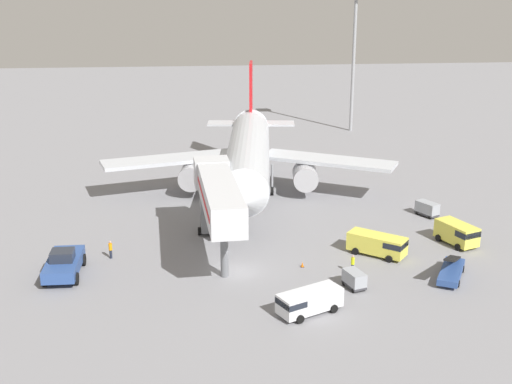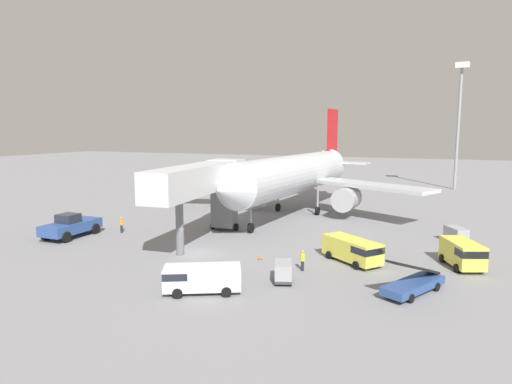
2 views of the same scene
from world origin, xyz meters
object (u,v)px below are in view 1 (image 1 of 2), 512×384
object	(u,v)px
pushback_tug	(64,263)
safety_cone_alpha	(302,265)
jet_bridge	(218,195)
belt_loader_truck	(451,270)
airplane_at_gate	(248,154)
service_van_mid_right	(308,301)
baggage_cart_near_center	(354,279)
baggage_cart_outer_right	(427,208)
apron_light_mast	(355,34)
ground_crew_worker_midground	(353,263)
service_van_far_left	(379,244)
service_van_mid_center	(458,233)
ground_crew_worker_foreground	(111,249)

from	to	relation	value
pushback_tug	safety_cone_alpha	world-z (taller)	pushback_tug
jet_bridge	belt_loader_truck	world-z (taller)	jet_bridge
airplane_at_gate	service_van_mid_right	size ratio (longest dim) A/B	6.78
baggage_cart_near_center	baggage_cart_outer_right	bearing A→B (deg)	54.09
apron_light_mast	service_van_mid_right	bearing A→B (deg)	-106.10
ground_crew_worker_midground	belt_loader_truck	bearing A→B (deg)	-13.04
belt_loader_truck	baggage_cart_outer_right	size ratio (longest dim) A/B	1.99
baggage_cart_near_center	safety_cone_alpha	distance (m)	6.01
jet_bridge	service_van_far_left	bearing A→B (deg)	-7.11
pushback_tug	safety_cone_alpha	size ratio (longest dim) A/B	13.06
service_van_far_left	ground_crew_worker_midground	xyz separation A→B (m)	(-3.37, -3.65, -0.27)
baggage_cart_near_center	pushback_tug	bearing A→B (deg)	168.72
service_van_mid_center	apron_light_mast	xyz separation A→B (m)	(1.67, 52.48, 15.18)
pushback_tug	safety_cone_alpha	xyz separation A→B (m)	(21.31, -0.26, -0.92)
service_van_far_left	baggage_cart_outer_right	xyz separation A→B (m)	(8.39, 10.32, -0.28)
service_van_mid_right	service_van_mid_center	bearing A→B (deg)	36.54
airplane_at_gate	baggage_cart_outer_right	size ratio (longest dim) A/B	13.32
service_van_mid_center	ground_crew_worker_foreground	bearing A→B (deg)	-179.75
service_van_mid_right	safety_cone_alpha	world-z (taller)	service_van_mid_right
belt_loader_truck	ground_crew_worker_foreground	distance (m)	31.15
service_van_far_left	apron_light_mast	size ratio (longest dim) A/B	0.24
airplane_at_gate	service_van_far_left	world-z (taller)	airplane_at_gate
belt_loader_truck	apron_light_mast	distance (m)	62.20
pushback_tug	jet_bridge	bearing A→B (deg)	14.77
service_van_far_left	jet_bridge	bearing A→B (deg)	172.89
airplane_at_gate	service_van_far_left	bearing A→B (deg)	-60.89
ground_crew_worker_foreground	baggage_cart_outer_right	bearing A→B (deg)	14.28
jet_bridge	pushback_tug	distance (m)	15.08
airplane_at_gate	ground_crew_worker_midground	distance (m)	24.45
airplane_at_gate	service_van_mid_center	size ratio (longest dim) A/B	7.82
service_van_far_left	safety_cone_alpha	size ratio (longest dim) A/B	11.48
ground_crew_worker_midground	apron_light_mast	size ratio (longest dim) A/B	0.07
ground_crew_worker_foreground	safety_cone_alpha	distance (m)	18.05
service_van_mid_center	safety_cone_alpha	size ratio (longest dim) A/B	10.03
pushback_tug	apron_light_mast	size ratio (longest dim) A/B	0.27
ground_crew_worker_midground	safety_cone_alpha	xyz separation A→B (m)	(-4.26, 1.63, -0.65)
airplane_at_gate	service_van_mid_right	distance (m)	30.43
airplane_at_gate	safety_cone_alpha	xyz separation A→B (m)	(3.09, -21.28, -5.01)
airplane_at_gate	pushback_tug	size ratio (longest dim) A/B	6.01
jet_bridge	ground_crew_worker_foreground	distance (m)	11.31
ground_crew_worker_foreground	pushback_tug	bearing A→B (deg)	-136.34
safety_cone_alpha	ground_crew_worker_midground	bearing A→B (deg)	-20.93
airplane_at_gate	jet_bridge	xyz separation A→B (m)	(-4.39, -17.37, 0.67)
baggage_cart_outer_right	ground_crew_worker_foreground	bearing A→B (deg)	-165.72
pushback_tug	apron_light_mast	xyz separation A→B (m)	(39.12, 56.14, 15.24)
service_van_mid_right	service_van_mid_center	size ratio (longest dim) A/B	1.15
baggage_cart_outer_right	ground_crew_worker_foreground	world-z (taller)	ground_crew_worker_foreground
airplane_at_gate	baggage_cart_outer_right	xyz separation A→B (m)	(19.12, -8.94, -4.37)
airplane_at_gate	baggage_cart_outer_right	world-z (taller)	airplane_at_gate
service_van_mid_right	ground_crew_worker_midground	size ratio (longest dim) A/B	3.33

